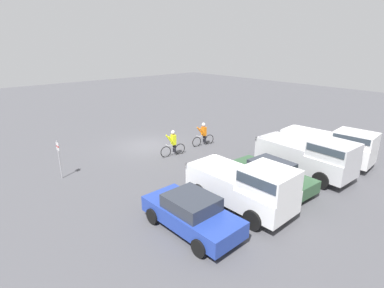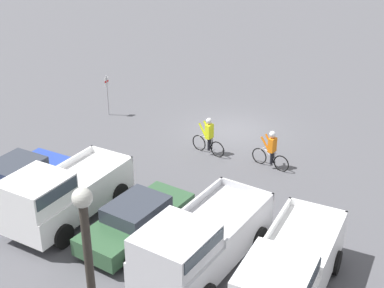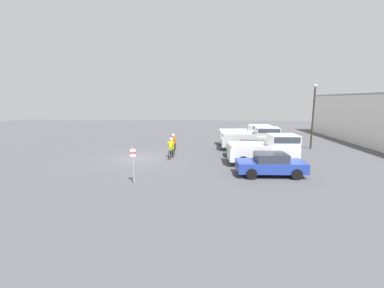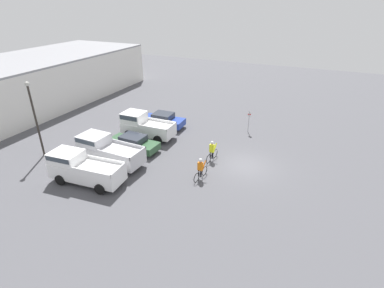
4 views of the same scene
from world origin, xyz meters
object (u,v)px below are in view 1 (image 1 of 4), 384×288
object	(u,v)px
pickup_truck_0	(333,145)
fire_lane_sign	(59,156)
cyclist_0	(173,143)
cyclist_1	(203,134)
pickup_truck_1	(311,156)
sedan_0	(271,174)
pickup_truck_2	(248,186)
sedan_1	(191,213)

from	to	relation	value
pickup_truck_0	fire_lane_sign	size ratio (longest dim) A/B	2.52
cyclist_0	cyclist_1	xyz separation A→B (m)	(-2.93, -0.22, -0.00)
pickup_truck_1	sedan_0	distance (m)	2.90
pickup_truck_2	cyclist_0	size ratio (longest dim) A/B	2.79
cyclist_1	pickup_truck_0	bearing A→B (deg)	116.32
pickup_truck_0	fire_lane_sign	xyz separation A→B (m)	(13.48, -8.66, 0.20)
fire_lane_sign	pickup_truck_1	bearing A→B (deg)	140.50
pickup_truck_0	pickup_truck_1	xyz separation A→B (m)	(2.85, 0.10, 0.05)
cyclist_0	cyclist_1	world-z (taller)	cyclist_0
pickup_truck_0	pickup_truck_2	distance (m)	8.42
pickup_truck_2	sedan_1	xyz separation A→B (m)	(2.81, -0.52, -0.44)
cyclist_1	fire_lane_sign	xyz separation A→B (m)	(9.72, -1.05, 0.46)
pickup_truck_1	pickup_truck_2	xyz separation A→B (m)	(5.58, 0.04, 0.01)
pickup_truck_0	pickup_truck_2	world-z (taller)	pickup_truck_2
pickup_truck_1	sedan_1	world-z (taller)	pickup_truck_1
cyclist_0	pickup_truck_1	bearing A→B (deg)	117.19
pickup_truck_1	sedan_1	xyz separation A→B (m)	(8.38, -0.48, -0.43)
sedan_1	cyclist_0	xyz separation A→B (m)	(-4.53, -7.02, 0.13)
pickup_truck_2	fire_lane_sign	xyz separation A→B (m)	(5.06, -8.81, 0.14)
pickup_truck_2	fire_lane_sign	bearing A→B (deg)	-60.12
sedan_1	fire_lane_sign	xyz separation A→B (m)	(2.25, -8.29, 0.58)
pickup_truck_0	cyclist_0	world-z (taller)	pickup_truck_0
pickup_truck_0	cyclist_0	size ratio (longest dim) A/B	3.05
fire_lane_sign	sedan_1	bearing A→B (deg)	105.20
cyclist_0	fire_lane_sign	xyz separation A→B (m)	(6.78, -1.27, 0.45)
pickup_truck_2	sedan_0	bearing A→B (deg)	-166.32
pickup_truck_2	cyclist_1	world-z (taller)	pickup_truck_2
sedan_1	pickup_truck_0	bearing A→B (deg)	178.09
pickup_truck_2	pickup_truck_1	bearing A→B (deg)	-179.57
pickup_truck_0	cyclist_1	bearing A→B (deg)	-63.68
sedan_0	pickup_truck_0	bearing A→B (deg)	174.59
pickup_truck_1	fire_lane_sign	size ratio (longest dim) A/B	2.49
pickup_truck_2	fire_lane_sign	distance (m)	10.16
pickup_truck_0	pickup_truck_1	bearing A→B (deg)	2.10
cyclist_0	pickup_truck_0	bearing A→B (deg)	132.18
sedan_1	fire_lane_sign	size ratio (longest dim) A/B	1.99
pickup_truck_0	sedan_0	xyz separation A→B (m)	(5.63, -0.53, -0.44)
cyclist_0	sedan_1	bearing A→B (deg)	57.14
pickup_truck_0	sedan_1	size ratio (longest dim) A/B	1.27
pickup_truck_0	fire_lane_sign	world-z (taller)	pickup_truck_0
sedan_1	cyclist_0	size ratio (longest dim) A/B	2.41
sedan_0	cyclist_1	xyz separation A→B (m)	(-1.87, -7.07, 0.18)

